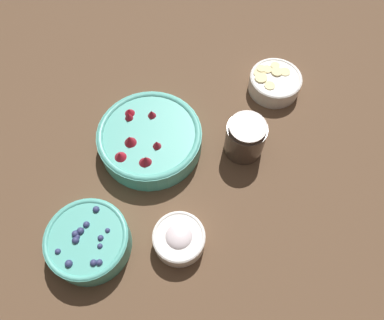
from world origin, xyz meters
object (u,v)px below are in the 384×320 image
(bowl_blueberries, at_px, (88,241))
(bowl_cream, at_px, (179,238))
(bowl_strawberries, at_px, (150,138))
(bowl_bananas, at_px, (275,82))
(jar_chocolate, at_px, (245,139))

(bowl_blueberries, relative_size, bowl_cream, 1.57)
(bowl_strawberries, relative_size, bowl_blueberries, 1.44)
(bowl_blueberries, bearing_deg, bowl_bananas, -146.13)
(bowl_bananas, height_order, jar_chocolate, jar_chocolate)
(bowl_blueberries, relative_size, bowl_bananas, 1.29)
(jar_chocolate, bearing_deg, bowl_bananas, -127.28)
(bowl_blueberries, bearing_deg, bowl_cream, 171.43)
(bowl_bananas, relative_size, bowl_cream, 1.22)
(jar_chocolate, bearing_deg, bowl_strawberries, -12.68)
(bowl_strawberries, relative_size, bowl_cream, 2.25)
(bowl_blueberries, height_order, jar_chocolate, jar_chocolate)
(bowl_cream, bearing_deg, jar_chocolate, -133.68)
(bowl_strawberries, height_order, bowl_blueberries, bowl_strawberries)
(bowl_bananas, distance_m, jar_chocolate, 0.21)
(bowl_strawberries, distance_m, bowl_cream, 0.26)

